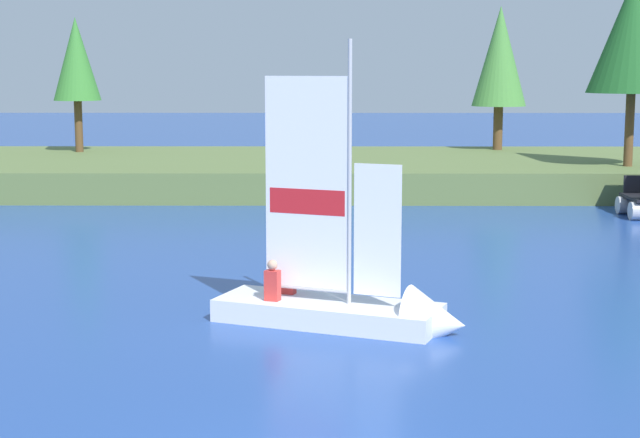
{
  "coord_description": "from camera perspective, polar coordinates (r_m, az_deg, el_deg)",
  "views": [
    {
      "loc": [
        0.37,
        -10.74,
        4.93
      ],
      "look_at": [
        0.19,
        13.75,
        1.2
      ],
      "focal_mm": 55.7,
      "sensor_mm": 36.0,
      "label": 1
    }
  ],
  "objects": [
    {
      "name": "shoreline_tree_midleft",
      "position": [
        46.86,
        10.29,
        9.14
      ],
      "size": [
        2.49,
        2.49,
        6.58
      ],
      "color": "brown",
      "rests_on": "shore_bank"
    },
    {
      "name": "shore_bank",
      "position": [
        42.05,
        -0.1,
        2.73
      ],
      "size": [
        80.0,
        12.55,
        1.17
      ],
      "primitive_type": "cube",
      "color": "#5B703D",
      "rests_on": "ground"
    },
    {
      "name": "shoreline_tree_left",
      "position": [
        46.23,
        -13.83,
        8.86
      ],
      "size": [
        2.11,
        2.11,
        6.01
      ],
      "color": "brown",
      "rests_on": "shore_bank"
    },
    {
      "name": "shoreline_tree_centre",
      "position": [
        40.11,
        17.58,
        10.16
      ],
      "size": [
        3.42,
        3.42,
        7.4
      ],
      "color": "brown",
      "rests_on": "shore_bank"
    },
    {
      "name": "sailboat",
      "position": [
        19.1,
        2.72,
        -5.14
      ],
      "size": [
        5.1,
        3.14,
        5.93
      ],
      "rotation": [
        0.0,
        0.0,
        -0.38
      ],
      "color": "white",
      "rests_on": "ground"
    }
  ]
}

